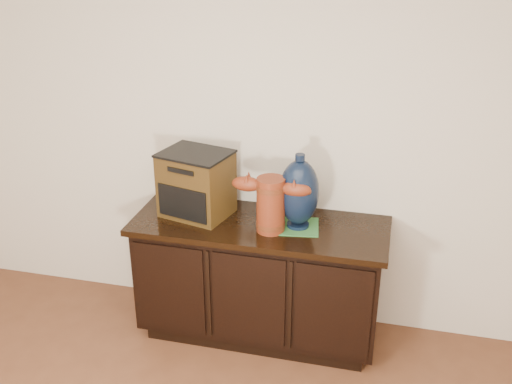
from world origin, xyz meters
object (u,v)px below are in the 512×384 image
(terracotta_vessel, at_px, (271,202))
(tv_radio, at_px, (196,184))
(sideboard, at_px, (259,278))
(lamp_base, at_px, (299,193))
(spray_can, at_px, (308,200))

(terracotta_vessel, relative_size, tv_radio, 1.00)
(sideboard, distance_m, lamp_base, 0.62)
(lamp_base, bearing_deg, tv_radio, 177.18)
(tv_radio, bearing_deg, spray_can, 28.79)
(tv_radio, bearing_deg, lamp_base, 11.11)
(tv_radio, bearing_deg, sideboard, 8.77)
(sideboard, xyz_separation_m, terracotta_vessel, (0.08, -0.07, 0.54))
(sideboard, relative_size, lamp_base, 3.41)
(sideboard, height_order, terracotta_vessel, terracotta_vessel)
(terracotta_vessel, bearing_deg, lamp_base, 29.74)
(tv_radio, xyz_separation_m, spray_can, (0.62, 0.17, -0.11))
(sideboard, distance_m, tv_radio, 0.68)
(tv_radio, distance_m, lamp_base, 0.60)
(tv_radio, distance_m, spray_can, 0.66)
(terracotta_vessel, distance_m, spray_can, 0.33)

